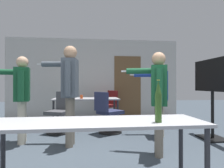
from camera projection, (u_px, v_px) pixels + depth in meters
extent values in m
cube|color=beige|center=(95.00, 78.00, 6.63)|extent=(5.63, 0.10, 2.60)
cube|color=brown|center=(128.00, 87.00, 6.70)|extent=(0.90, 0.02, 2.05)
cube|color=#A8A8AD|center=(98.00, 122.00, 1.95)|extent=(2.09, 0.64, 0.03)
cylinder|color=#2D2D33|center=(207.00, 166.00, 1.81)|extent=(0.05, 0.05, 0.70)
cylinder|color=#2D2D33|center=(3.00, 154.00, 2.10)|extent=(0.05, 0.05, 0.70)
cylinder|color=#2D2D33|center=(181.00, 148.00, 2.33)|extent=(0.05, 0.05, 0.70)
cube|color=#A8A8AD|center=(86.00, 99.00, 5.30)|extent=(1.71, 0.79, 0.03)
cylinder|color=#2D2D33|center=(53.00, 115.00, 4.87)|extent=(0.05, 0.05, 0.70)
cylinder|color=#2D2D33|center=(118.00, 114.00, 5.06)|extent=(0.05, 0.05, 0.70)
cylinder|color=#2D2D33|center=(58.00, 111.00, 5.54)|extent=(0.05, 0.05, 0.70)
cylinder|color=#2D2D33|center=(114.00, 110.00, 5.72)|extent=(0.05, 0.05, 0.70)
cube|color=black|center=(213.00, 138.00, 3.99)|extent=(0.44, 0.56, 0.03)
cylinder|color=black|center=(213.00, 114.00, 3.99)|extent=(0.06, 0.06, 0.92)
cube|color=black|center=(212.00, 75.00, 4.00)|extent=(0.04, 1.24, 0.66)
cube|color=#14331E|center=(213.00, 75.00, 4.00)|extent=(0.01, 1.14, 0.58)
cylinder|color=beige|center=(161.00, 118.00, 4.16)|extent=(0.12, 0.12, 0.77)
cylinder|color=beige|center=(159.00, 117.00, 4.33)|extent=(0.12, 0.12, 0.77)
cube|color=#23429E|center=(160.00, 86.00, 4.25)|extent=(0.26, 0.42, 0.60)
sphere|color=#DBAD89|center=(160.00, 67.00, 4.25)|extent=(0.21, 0.21, 0.21)
cylinder|color=#23429E|center=(163.00, 87.00, 4.00)|extent=(0.10, 0.10, 0.52)
cylinder|color=#23429E|center=(146.00, 75.00, 4.49)|extent=(0.53, 0.14, 0.10)
cube|color=white|center=(133.00, 75.00, 4.48)|extent=(0.12, 0.05, 0.03)
cylinder|color=slate|center=(69.00, 122.00, 3.47)|extent=(0.13, 0.13, 0.86)
cylinder|color=slate|center=(71.00, 120.00, 3.65)|extent=(0.13, 0.13, 0.86)
cube|color=#4C5660|center=(70.00, 78.00, 3.56)|extent=(0.28, 0.45, 0.68)
sphere|color=tan|center=(70.00, 53.00, 3.57)|extent=(0.24, 0.24, 0.24)
cylinder|color=#4C5660|center=(67.00, 79.00, 3.30)|extent=(0.10, 0.10, 0.59)
cylinder|color=#4C5660|center=(57.00, 64.00, 3.83)|extent=(0.59, 0.15, 0.10)
cube|color=white|center=(40.00, 64.00, 3.81)|extent=(0.12, 0.05, 0.03)
cylinder|color=slate|center=(159.00, 131.00, 2.99)|extent=(0.12, 0.12, 0.77)
cylinder|color=slate|center=(158.00, 129.00, 3.16)|extent=(0.12, 0.12, 0.77)
cube|color=#195633|center=(159.00, 86.00, 3.08)|extent=(0.34, 0.45, 0.61)
sphere|color=tan|center=(159.00, 59.00, 3.08)|extent=(0.21, 0.21, 0.21)
cylinder|color=#195633|center=(160.00, 87.00, 2.83)|extent=(0.10, 0.10, 0.52)
cylinder|color=#195633|center=(142.00, 71.00, 3.37)|extent=(0.53, 0.25, 0.10)
cube|color=white|center=(125.00, 71.00, 3.42)|extent=(0.13, 0.07, 0.03)
cylinder|color=beige|center=(22.00, 123.00, 3.64)|extent=(0.14, 0.14, 0.78)
cylinder|color=beige|center=(23.00, 121.00, 3.83)|extent=(0.14, 0.14, 0.78)
cube|color=#195633|center=(22.00, 84.00, 3.74)|extent=(0.35, 0.50, 0.62)
sphere|color=#DBAD89|center=(22.00, 62.00, 3.74)|extent=(0.22, 0.22, 0.22)
cylinder|color=#195633|center=(21.00, 86.00, 3.47)|extent=(0.11, 0.11, 0.53)
cylinder|color=#195633|center=(9.00, 72.00, 3.92)|extent=(0.55, 0.22, 0.11)
cylinder|color=black|center=(58.00, 133.00, 4.47)|extent=(0.52, 0.52, 0.03)
cylinder|color=black|center=(58.00, 123.00, 4.47)|extent=(0.06, 0.06, 0.39)
cube|color=#4C4C51|center=(58.00, 112.00, 4.47)|extent=(0.61, 0.61, 0.08)
cube|color=#4C4C51|center=(65.00, 100.00, 4.72)|extent=(0.42, 0.24, 0.42)
cylinder|color=black|center=(106.00, 120.00, 6.14)|extent=(0.52, 0.52, 0.03)
cylinder|color=black|center=(106.00, 113.00, 6.14)|extent=(0.06, 0.06, 0.38)
cube|color=maroon|center=(106.00, 106.00, 6.14)|extent=(0.64, 0.64, 0.08)
cube|color=maroon|center=(113.00, 97.00, 6.31)|extent=(0.29, 0.40, 0.42)
cylinder|color=black|center=(110.00, 132.00, 4.51)|extent=(0.52, 0.52, 0.03)
cylinder|color=black|center=(110.00, 123.00, 4.51)|extent=(0.06, 0.06, 0.40)
cube|color=navy|center=(110.00, 112.00, 4.51)|extent=(0.64, 0.64, 0.08)
cube|color=navy|center=(101.00, 102.00, 4.34)|extent=(0.30, 0.40, 0.42)
cylinder|color=#2D511E|center=(158.00, 108.00, 1.88)|extent=(0.06, 0.06, 0.27)
cone|color=#2D511E|center=(158.00, 87.00, 1.88)|extent=(0.06, 0.06, 0.12)
cylinder|color=gold|center=(158.00, 80.00, 1.88)|extent=(0.03, 0.03, 0.01)
cylinder|color=#E05123|center=(81.00, 97.00, 5.10)|extent=(0.07, 0.07, 0.10)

